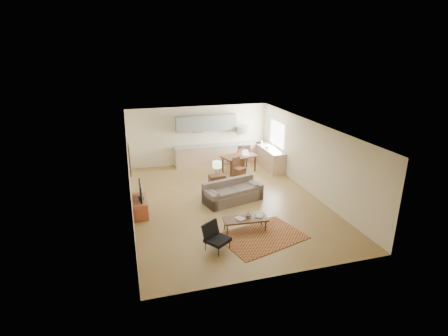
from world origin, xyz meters
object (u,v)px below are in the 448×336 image
object	(u,v)px
sofa	(233,192)
dining_table	(239,164)
coffee_table	(245,224)
tv_credenza	(140,206)
armchair	(218,238)
console_table	(217,184)

from	to	relation	value
sofa	dining_table	distance (m)	3.14
coffee_table	tv_credenza	world-z (taller)	tv_credenza
armchair	console_table	world-z (taller)	armchair
console_table	tv_credenza	bearing A→B (deg)	-162.39
tv_credenza	console_table	world-z (taller)	console_table
console_table	armchair	bearing A→B (deg)	-107.65
coffee_table	sofa	bearing A→B (deg)	86.74
armchair	dining_table	distance (m)	6.32
sofa	console_table	size ratio (longest dim) A/B	3.15
sofa	armchair	bearing A→B (deg)	-129.41
dining_table	sofa	bearing A→B (deg)	-129.29
coffee_table	console_table	distance (m)	3.07
tv_credenza	armchair	bearing A→B (deg)	-55.78
armchair	dining_table	xyz separation A→B (m)	(2.51, 5.80, 0.00)
armchair	tv_credenza	bearing A→B (deg)	89.35
sofa	coffee_table	distance (m)	2.11
coffee_table	dining_table	world-z (taller)	dining_table
console_table	sofa	bearing A→B (deg)	-74.93
sofa	console_table	xyz separation A→B (m)	(-0.32, 0.99, -0.03)
armchair	sofa	bearing A→B (deg)	30.35
sofa	armchair	distance (m)	3.18
coffee_table	tv_credenza	bearing A→B (deg)	150.24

